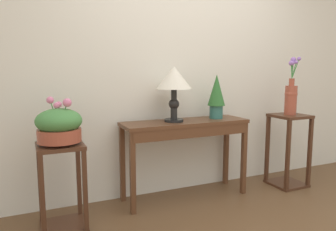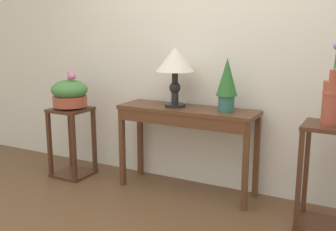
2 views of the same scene
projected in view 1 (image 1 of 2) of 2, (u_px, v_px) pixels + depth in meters
name	position (u px, v px, depth m)	size (l,w,h in m)	color
back_wall_with_art	(182.00, 58.00, 3.39)	(9.00, 0.10, 2.80)	silver
console_table	(186.00, 133.00, 3.18)	(1.26, 0.39, 0.79)	#56331E
table_lamp	(174.00, 81.00, 3.08)	(0.34, 0.34, 0.53)	black
potted_plant_on_console	(216.00, 94.00, 3.30)	(0.18, 0.18, 0.45)	#2D665B
pedestal_stand_left	(62.00, 187.00, 2.60)	(0.36, 0.36, 0.70)	#472819
planter_bowl_wide_left	(59.00, 125.00, 2.53)	(0.36, 0.36, 0.37)	#9E4733
pedestal_stand_right	(288.00, 150.00, 3.58)	(0.36, 0.36, 0.80)	#472819
flower_vase_tall_right	(291.00, 95.00, 3.50)	(0.18, 0.16, 0.62)	#9E4733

